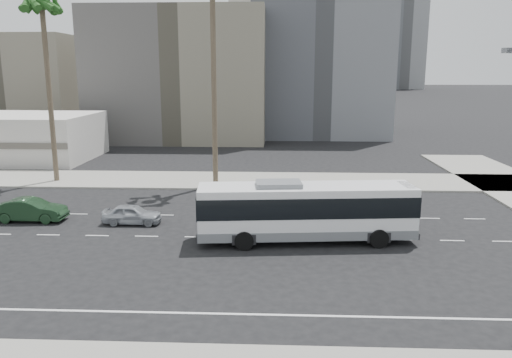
# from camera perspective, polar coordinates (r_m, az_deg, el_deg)

# --- Properties ---
(ground) EXTENTS (700.00, 700.00, 0.00)m
(ground) POSITION_cam_1_polar(r_m,az_deg,el_deg) (29.71, -1.08, -6.75)
(ground) COLOR black
(ground) RESTS_ON ground
(sidewalk_north) EXTENTS (120.00, 7.00, 0.15)m
(sidewalk_north) POSITION_cam_1_polar(r_m,az_deg,el_deg) (44.61, 0.15, -0.18)
(sidewalk_north) COLOR gray
(sidewalk_north) RESTS_ON ground
(midrise_beige_west) EXTENTS (24.00, 18.00, 18.00)m
(midrise_beige_west) POSITION_cam_1_polar(r_m,az_deg,el_deg) (74.33, -8.37, 11.59)
(midrise_beige_west) COLOR #5E5B55
(midrise_beige_west) RESTS_ON ground
(midrise_gray_center) EXTENTS (20.00, 20.00, 26.00)m
(midrise_gray_center) POSITION_cam_1_polar(r_m,az_deg,el_deg) (80.35, 7.16, 14.52)
(midrise_gray_center) COLOR #55575E
(midrise_gray_center) RESTS_ON ground
(midrise_beige_far) EXTENTS (18.00, 16.00, 15.00)m
(midrise_beige_far) POSITION_cam_1_polar(r_m,az_deg,el_deg) (87.61, -24.89, 9.70)
(midrise_beige_far) COLOR #5E5B55
(midrise_beige_far) RESTS_ON ground
(civic_tower) EXTENTS (42.00, 42.00, 129.00)m
(civic_tower) POSITION_cam_1_polar(r_m,az_deg,el_deg) (279.59, 1.79, 18.21)
(civic_tower) COLOR beige
(civic_tower) RESTS_ON ground
(highrise_right) EXTENTS (26.00, 26.00, 70.00)m
(highrise_right) POSITION_cam_1_polar(r_m,az_deg,el_deg) (262.85, 12.53, 17.48)
(highrise_right) COLOR slate
(highrise_right) RESTS_ON ground
(highrise_far) EXTENTS (22.00, 22.00, 60.00)m
(highrise_far) POSITION_cam_1_polar(r_m,az_deg,el_deg) (296.70, 16.40, 15.68)
(highrise_far) COLOR slate
(highrise_far) RESTS_ON ground
(city_bus) EXTENTS (12.57, 3.90, 3.55)m
(city_bus) POSITION_cam_1_polar(r_m,az_deg,el_deg) (28.80, 5.75, -3.54)
(city_bus) COLOR white
(city_bus) RESTS_ON ground
(car_a) EXTENTS (1.51, 3.75, 1.28)m
(car_a) POSITION_cam_1_polar(r_m,az_deg,el_deg) (33.17, -13.99, -3.93)
(car_a) COLOR #9A9EA5
(car_a) RESTS_ON ground
(car_b) EXTENTS (1.60, 4.57, 1.51)m
(car_b) POSITION_cam_1_polar(r_m,az_deg,el_deg) (35.95, -24.39, -3.24)
(car_b) COLOR #19341E
(car_b) RESTS_ON ground
(palm_mid) EXTENTS (5.33, 5.33, 16.46)m
(palm_mid) POSITION_cam_1_polar(r_m,az_deg,el_deg) (47.14, -23.30, 17.55)
(palm_mid) COLOR brown
(palm_mid) RESTS_ON ground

